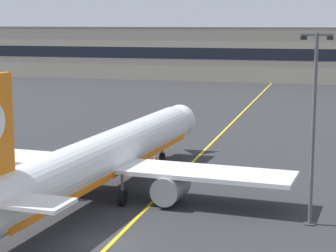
% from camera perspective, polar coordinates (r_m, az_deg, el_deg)
% --- Properties ---
extents(ground_plane, '(400.00, 400.00, 0.00)m').
position_cam_1_polar(ground_plane, '(42.89, -5.54, -10.67)').
color(ground_plane, '#2D2D30').
extents(taxiway_centreline, '(1.35, 180.00, 0.01)m').
position_cam_1_polar(taxiway_centreline, '(70.69, 3.01, -2.53)').
color(taxiway_centreline, yellow).
rests_on(taxiway_centreline, ground).
extents(airliner_foreground, '(32.28, 41.53, 11.65)m').
position_cam_1_polar(airliner_foreground, '(53.10, -5.98, -2.92)').
color(airliner_foreground, white).
rests_on(airliner_foreground, ground).
extents(apron_lamp_post, '(2.24, 0.90, 13.96)m').
position_cam_1_polar(apron_lamp_post, '(46.06, 13.09, -0.07)').
color(apron_lamp_post, '#515156').
rests_on(apron_lamp_post, ground).
extents(safety_cone_by_nose_gear, '(0.44, 0.44, 0.55)m').
position_cam_1_polar(safety_cone_by_nose_gear, '(67.62, -1.15, -2.86)').
color(safety_cone_by_nose_gear, orange).
rests_on(safety_cone_by_nose_gear, ground).
extents(terminal_building, '(169.79, 12.40, 13.30)m').
position_cam_1_polar(terminal_building, '(157.22, 12.46, 6.37)').
color(terminal_building, '#B2A893').
rests_on(terminal_building, ground).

